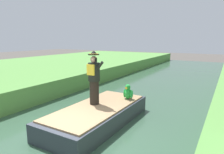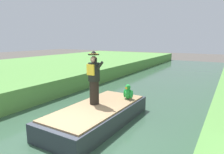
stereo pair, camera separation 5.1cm
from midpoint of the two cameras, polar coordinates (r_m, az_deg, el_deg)
The scene contains 5 objects.
ground_plane at distance 6.06m, azimuth -12.85°, elevation -18.63°, with size 80.00×80.00×0.00m, color #4C4742.
canal_water at distance 6.03m, azimuth -12.87°, elevation -18.22°, with size 6.66×48.00×0.10m, color #33513D.
boat at distance 6.99m, azimuth -3.94°, elevation -10.63°, with size 1.83×4.21×0.61m.
person_pirate at distance 6.88m, azimuth -4.89°, elevation -0.26°, with size 0.61×0.42×1.85m.
parrot_plush at distance 7.62m, azimuth 4.78°, elevation -4.44°, with size 0.36×0.35×0.57m.
Camera 2 is at (3.75, -3.75, 2.95)m, focal length 32.37 mm.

